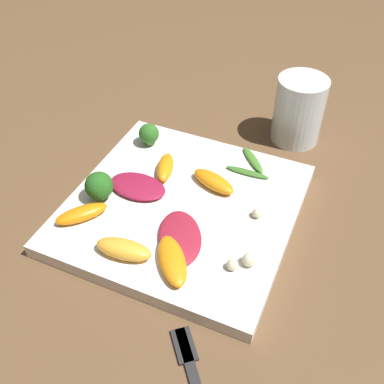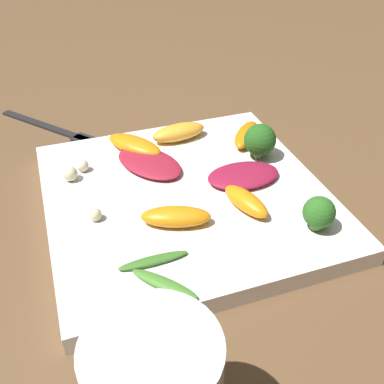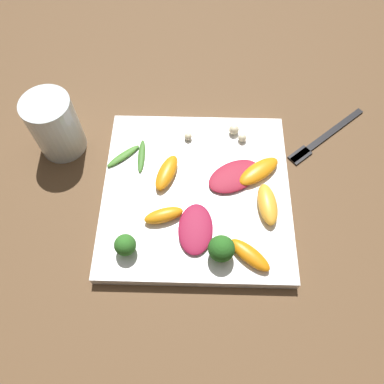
{
  "view_description": "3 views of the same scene",
  "coord_description": "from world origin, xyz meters",
  "views": [
    {
      "loc": [
        -0.39,
        -0.18,
        0.44
      ],
      "look_at": [
        0.02,
        -0.01,
        0.03
      ],
      "focal_mm": 42.0,
      "sensor_mm": 36.0,
      "label": 1
    },
    {
      "loc": [
        0.37,
        -0.12,
        0.31
      ],
      "look_at": [
        0.02,
        0.0,
        0.03
      ],
      "focal_mm": 42.0,
      "sensor_mm": 36.0,
      "label": 2
    },
    {
      "loc": [
        0.0,
        0.28,
        0.53
      ],
      "look_at": [
        0.01,
        0.01,
        0.03
      ],
      "focal_mm": 35.0,
      "sensor_mm": 36.0,
      "label": 3
    }
  ],
  "objects": [
    {
      "name": "radicchio_leaf_0",
      "position": [
        0.0,
        0.07,
        0.03
      ],
      "size": [
        0.05,
        0.08,
        0.01
      ],
      "color": "maroon",
      "rests_on": "plate"
    },
    {
      "name": "orange_segment_1",
      "position": [
        0.05,
        0.05,
        0.03
      ],
      "size": [
        0.06,
        0.04,
        0.02
      ],
      "color": "orange",
      "rests_on": "plate"
    },
    {
      "name": "orange_segment_0",
      "position": [
        0.05,
        -0.03,
        0.03
      ],
      "size": [
        0.05,
        0.07,
        0.02
      ],
      "color": "orange",
      "rests_on": "plate"
    },
    {
      "name": "fork",
      "position": [
        -0.21,
        -0.11,
        0.0
      ],
      "size": [
        0.15,
        0.13,
        0.01
      ],
      "color": "#262628",
      "rests_on": "ground_plane"
    },
    {
      "name": "broccoli_floret_0",
      "position": [
        -0.04,
        0.1,
        0.04
      ],
      "size": [
        0.04,
        0.04,
        0.04
      ],
      "color": "#7A9E51",
      "rests_on": "plate"
    },
    {
      "name": "orange_segment_2",
      "position": [
        -0.11,
        0.03,
        0.03
      ],
      "size": [
        0.04,
        0.07,
        0.02
      ],
      "color": "#FCAD33",
      "rests_on": "plate"
    },
    {
      "name": "orange_segment_3",
      "position": [
        -0.08,
        0.11,
        0.03
      ],
      "size": [
        0.07,
        0.06,
        0.02
      ],
      "color": "orange",
      "rests_on": "plate"
    },
    {
      "name": "arugula_sprig_0",
      "position": [
        0.09,
        -0.06,
        0.02
      ],
      "size": [
        0.01,
        0.06,
        0.01
      ],
      "color": "#3D7528",
      "rests_on": "plate"
    },
    {
      "name": "macadamia_nut_1",
      "position": [
        -0.06,
        -0.11,
        0.03
      ],
      "size": [
        0.02,
        0.02,
        0.02
      ],
      "color": "beige",
      "rests_on": "plate"
    },
    {
      "name": "macadamia_nut_0",
      "position": [
        -0.08,
        -0.1,
        0.03
      ],
      "size": [
        0.01,
        0.01,
        0.01
      ],
      "color": "beige",
      "rests_on": "plate"
    },
    {
      "name": "orange_segment_4",
      "position": [
        -0.1,
        -0.03,
        0.03
      ],
      "size": [
        0.08,
        0.07,
        0.02
      ],
      "color": "orange",
      "rests_on": "plate"
    },
    {
      "name": "ground_plane",
      "position": [
        0.0,
        0.0,
        0.0
      ],
      "size": [
        2.4,
        2.4,
        0.0
      ],
      "primitive_type": "plane",
      "color": "brown"
    },
    {
      "name": "broccoli_floret_1",
      "position": [
        0.1,
        0.1,
        0.04
      ],
      "size": [
        0.03,
        0.03,
        0.04
      ],
      "color": "#7A9E51",
      "rests_on": "plate"
    },
    {
      "name": "arugula_sprig_1",
      "position": [
        0.12,
        -0.06,
        0.02
      ],
      "size": [
        0.06,
        0.05,
        0.01
      ],
      "color": "#47842D",
      "rests_on": "plate"
    },
    {
      "name": "radicchio_leaf_1",
      "position": [
        -0.06,
        -0.02,
        0.03
      ],
      "size": [
        0.1,
        0.09,
        0.01
      ],
      "color": "maroon",
      "rests_on": "plate"
    },
    {
      "name": "plate",
      "position": [
        0.0,
        0.0,
        0.01
      ],
      "size": [
        0.29,
        0.29,
        0.02
      ],
      "color": "white",
      "rests_on": "ground_plane"
    },
    {
      "name": "macadamia_nut_2",
      "position": [
        0.02,
        -0.1,
        0.03
      ],
      "size": [
        0.01,
        0.01,
        0.01
      ],
      "color": "beige",
      "rests_on": "plate"
    }
  ]
}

